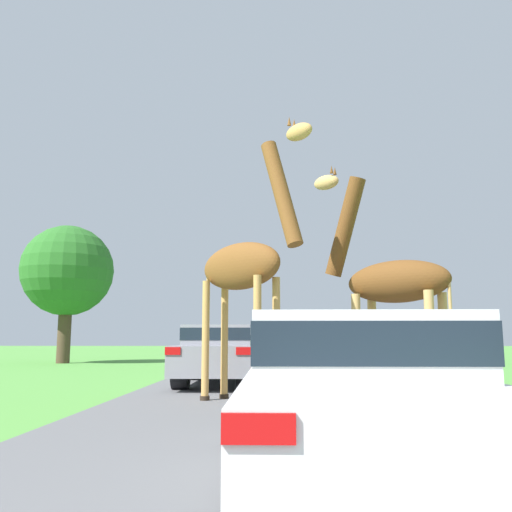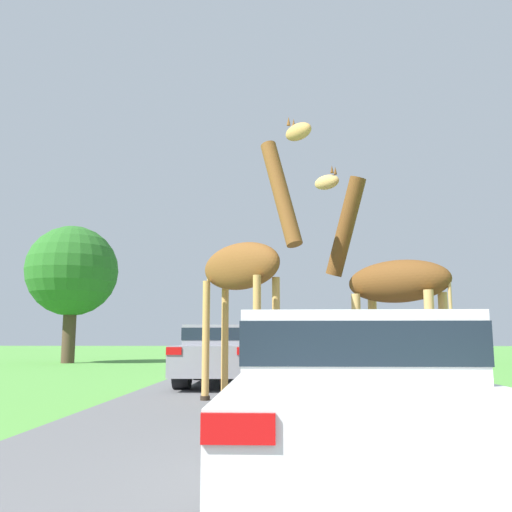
{
  "view_description": "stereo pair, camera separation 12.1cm",
  "coord_description": "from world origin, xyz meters",
  "px_view_note": "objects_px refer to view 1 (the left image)",
  "views": [
    {
      "loc": [
        -0.97,
        0.59,
        1.15
      ],
      "look_at": [
        -1.27,
        10.63,
        2.68
      ],
      "focal_mm": 38.0,
      "sensor_mm": 36.0,
      "label": 1
    },
    {
      "loc": [
        -0.85,
        0.59,
        1.15
      ],
      "look_at": [
        -1.27,
        10.63,
        2.68
      ],
      "focal_mm": 38.0,
      "sensor_mm": 36.0,
      "label": 2
    }
  ],
  "objects_px": {
    "giraffe_near_road": "(246,265)",
    "car_queue_left": "(267,348)",
    "car_queue_right": "(219,352)",
    "tree_centre_back": "(67,271)",
    "giraffe_companion": "(389,281)",
    "car_lead_maroon": "(355,390)"
  },
  "relations": [
    {
      "from": "car_queue_right",
      "to": "car_queue_left",
      "type": "xyz_separation_m",
      "value": [
        1.14,
        9.68,
        -0.06
      ]
    },
    {
      "from": "giraffe_near_road",
      "to": "car_queue_right",
      "type": "distance_m",
      "value": 4.45
    },
    {
      "from": "car_queue_left",
      "to": "giraffe_near_road",
      "type": "bearing_deg",
      "value": -91.08
    },
    {
      "from": "giraffe_companion",
      "to": "tree_centre_back",
      "type": "distance_m",
      "value": 19.31
    },
    {
      "from": "giraffe_near_road",
      "to": "car_queue_left",
      "type": "relative_size",
      "value": 1.19
    },
    {
      "from": "giraffe_near_road",
      "to": "car_queue_left",
      "type": "distance_m",
      "value": 13.81
    },
    {
      "from": "car_lead_maroon",
      "to": "car_queue_right",
      "type": "height_order",
      "value": "car_queue_right"
    },
    {
      "from": "car_lead_maroon",
      "to": "tree_centre_back",
      "type": "distance_m",
      "value": 23.14
    },
    {
      "from": "car_queue_right",
      "to": "giraffe_near_road",
      "type": "bearing_deg",
      "value": -77.66
    },
    {
      "from": "giraffe_companion",
      "to": "car_queue_right",
      "type": "height_order",
      "value": "giraffe_companion"
    },
    {
      "from": "car_lead_maroon",
      "to": "giraffe_companion",
      "type": "bearing_deg",
      "value": 74.59
    },
    {
      "from": "car_queue_left",
      "to": "tree_centre_back",
      "type": "bearing_deg",
      "value": 171.21
    },
    {
      "from": "car_queue_right",
      "to": "tree_centre_back",
      "type": "xyz_separation_m",
      "value": [
        -8.31,
        11.14,
        3.47
      ]
    },
    {
      "from": "giraffe_companion",
      "to": "tree_centre_back",
      "type": "height_order",
      "value": "tree_centre_back"
    },
    {
      "from": "giraffe_companion",
      "to": "giraffe_near_road",
      "type": "bearing_deg",
      "value": 127.12
    },
    {
      "from": "giraffe_companion",
      "to": "tree_centre_back",
      "type": "xyz_separation_m",
      "value": [
        -11.8,
        15.14,
        2.08
      ]
    },
    {
      "from": "car_queue_right",
      "to": "car_lead_maroon",
      "type": "bearing_deg",
      "value": -77.5
    },
    {
      "from": "car_lead_maroon",
      "to": "car_queue_left",
      "type": "height_order",
      "value": "car_lead_maroon"
    },
    {
      "from": "car_queue_right",
      "to": "tree_centre_back",
      "type": "height_order",
      "value": "tree_centre_back"
    },
    {
      "from": "tree_centre_back",
      "to": "car_queue_right",
      "type": "bearing_deg",
      "value": -53.27
    },
    {
      "from": "tree_centre_back",
      "to": "car_queue_left",
      "type": "bearing_deg",
      "value": -8.79
    },
    {
      "from": "car_queue_left",
      "to": "tree_centre_back",
      "type": "xyz_separation_m",
      "value": [
        -9.44,
        1.46,
        3.53
      ]
    }
  ]
}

